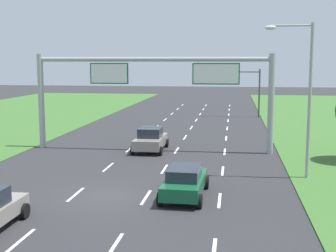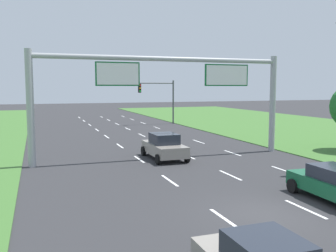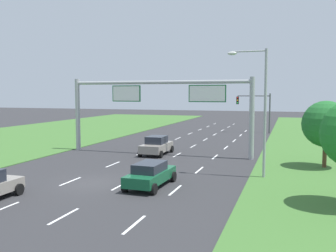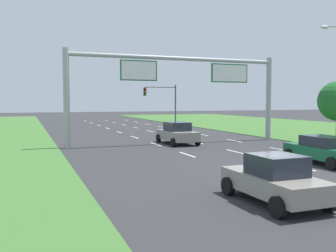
{
  "view_description": "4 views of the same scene",
  "coord_description": "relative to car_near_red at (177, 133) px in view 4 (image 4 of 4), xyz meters",
  "views": [
    {
      "loc": [
        5.82,
        -21.31,
        6.44
      ],
      "look_at": [
        1.48,
        9.45,
        2.15
      ],
      "focal_mm": 50.0,
      "sensor_mm": 36.0,
      "label": 1
    },
    {
      "loc": [
        -8.08,
        -11.65,
        4.78
      ],
      "look_at": [
        0.7,
        13.18,
        2.02
      ],
      "focal_mm": 40.0,
      "sensor_mm": 36.0,
      "label": 2
    },
    {
      "loc": [
        11.46,
        -20.36,
        5.6
      ],
      "look_at": [
        0.46,
        13.3,
        2.51
      ],
      "focal_mm": 40.0,
      "sensor_mm": 36.0,
      "label": 3
    },
    {
      "loc": [
        -11.1,
        -15.09,
        3.32
      ],
      "look_at": [
        -1.01,
        11.3,
        1.44
      ],
      "focal_mm": 40.0,
      "sensor_mm": 36.0,
      "label": 4
    }
  ],
  "objects": [
    {
      "name": "lane_dashes_inner_left",
      "position": [
        -1.64,
        3.35,
        -0.83
      ],
      "size": [
        0.14,
        68.4,
        0.01
      ],
      "color": "white",
      "rests_on": "ground_plane"
    },
    {
      "name": "ground_plane",
      "position": [
        0.11,
        -11.65,
        -0.83
      ],
      "size": [
        200.0,
        200.0,
        0.0
      ],
      "primitive_type": "plane",
      "color": "#2D2D30"
    },
    {
      "name": "sign_gantry",
      "position": [
        0.33,
        0.15,
        4.06
      ],
      "size": [
        17.24,
        0.44,
        7.0
      ],
      "color": "#9EA0A5",
      "rests_on": "ground_plane"
    },
    {
      "name": "car_mid_lane",
      "position": [
        3.69,
        -11.31,
        -0.07
      ],
      "size": [
        2.14,
        4.45,
        1.48
      ],
      "rotation": [
        0.0,
        0.0,
        -0.03
      ],
      "color": "#145633",
      "rests_on": "ground_plane"
    },
    {
      "name": "lane_dashes_slip",
      "position": [
        5.36,
        3.35,
        -0.83
      ],
      "size": [
        0.14,
        68.4,
        0.01
      ],
      "color": "white",
      "rests_on": "ground_plane"
    },
    {
      "name": "traffic_light_mast",
      "position": [
        6.93,
        22.26,
        3.03
      ],
      "size": [
        4.76,
        0.49,
        5.6
      ],
      "color": "#47494F",
      "rests_on": "ground_plane"
    },
    {
      "name": "car_lead_silver",
      "position": [
        -3.45,
        -16.75,
        -0.06
      ],
      "size": [
        2.05,
        3.92,
        1.6
      ],
      "rotation": [
        0.0,
        0.0,
        -0.0
      ],
      "color": "gray",
      "rests_on": "ground_plane"
    },
    {
      "name": "lane_dashes_inner_right",
      "position": [
        1.86,
        3.35,
        -0.83
      ],
      "size": [
        0.14,
        68.4,
        0.01
      ],
      "color": "white",
      "rests_on": "ground_plane"
    },
    {
      "name": "car_near_red",
      "position": [
        0.0,
        0.0,
        0.0
      ],
      "size": [
        2.19,
        4.34,
        1.69
      ],
      "rotation": [
        0.0,
        0.0,
        0.01
      ],
      "color": "gray",
      "rests_on": "ground_plane"
    }
  ]
}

